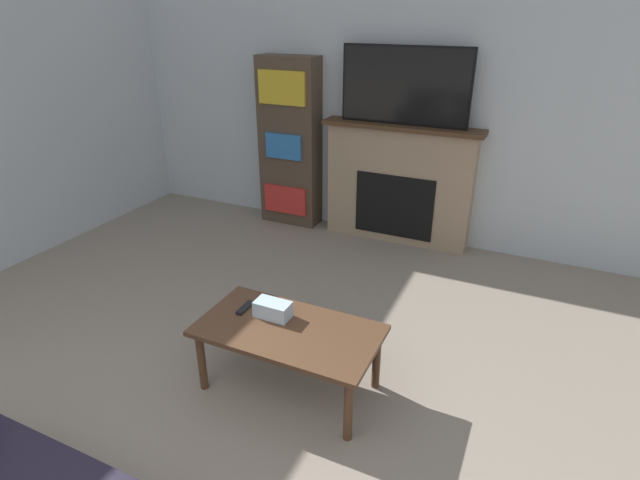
# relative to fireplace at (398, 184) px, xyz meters

# --- Properties ---
(wall_back) EXTENTS (6.87, 0.06, 2.70)m
(wall_back) POSITION_rel_fireplace_xyz_m (-0.06, 0.14, 0.76)
(wall_back) COLOR silver
(wall_back) RESTS_ON ground_plane
(fireplace) EXTENTS (1.52, 0.28, 1.16)m
(fireplace) POSITION_rel_fireplace_xyz_m (0.00, 0.00, 0.00)
(fireplace) COLOR tan
(fireplace) RESTS_ON ground_plane
(tv) EXTENTS (1.19, 0.03, 0.69)m
(tv) POSITION_rel_fireplace_xyz_m (-0.00, -0.02, 0.92)
(tv) COLOR black
(tv) RESTS_ON fireplace
(coffee_table) EXTENTS (1.08, 0.58, 0.44)m
(coffee_table) POSITION_rel_fireplace_xyz_m (0.07, -2.40, -0.20)
(coffee_table) COLOR brown
(coffee_table) RESTS_ON ground_plane
(tissue_box) EXTENTS (0.22, 0.12, 0.10)m
(tissue_box) POSITION_rel_fireplace_xyz_m (-0.08, -2.33, -0.10)
(tissue_box) COLOR silver
(tissue_box) RESTS_ON coffee_table
(remote_control) EXTENTS (0.04, 0.15, 0.02)m
(remote_control) POSITION_rel_fireplace_xyz_m (-0.28, -2.34, -0.14)
(remote_control) COLOR black
(remote_control) RESTS_ON coffee_table
(bookshelf) EXTENTS (0.62, 0.29, 1.73)m
(bookshelf) POSITION_rel_fireplace_xyz_m (-1.18, -0.02, 0.28)
(bookshelf) COLOR #4C3D2D
(bookshelf) RESTS_ON ground_plane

